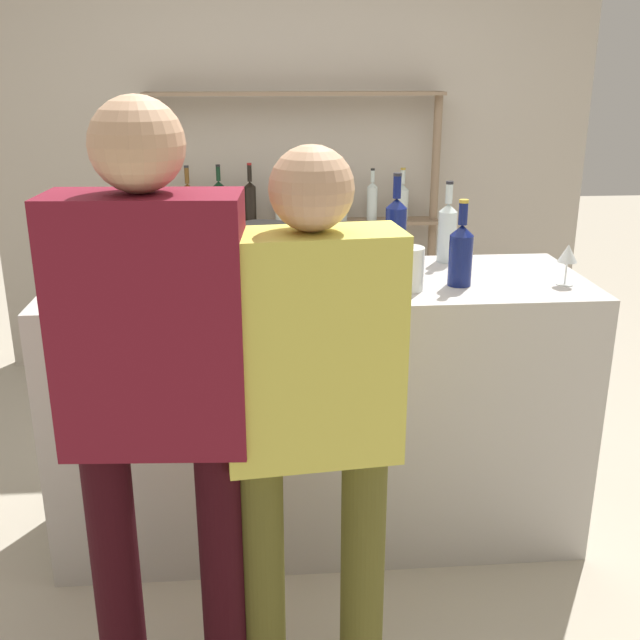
{
  "coord_description": "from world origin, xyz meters",
  "views": [
    {
      "loc": [
        -0.22,
        -2.74,
        1.85
      ],
      "look_at": [
        0.0,
        0.0,
        0.91
      ],
      "focal_mm": 42.0,
      "sensor_mm": 36.0,
      "label": 1
    }
  ],
  "objects_px": {
    "counter_bottle_1": "(307,259)",
    "cork_jar": "(408,269)",
    "wine_glass": "(568,255)",
    "counter_bottle_3": "(112,261)",
    "counter_bottle_0": "(461,253)",
    "customer_left": "(156,384)",
    "counter_bottle_2": "(447,231)",
    "customer_center": "(312,402)",
    "counter_bottle_4": "(396,229)",
    "ice_bucket": "(263,253)"
  },
  "relations": [
    {
      "from": "counter_bottle_0",
      "to": "wine_glass",
      "type": "bearing_deg",
      "value": -3.9
    },
    {
      "from": "counter_bottle_4",
      "to": "wine_glass",
      "type": "height_order",
      "value": "counter_bottle_4"
    },
    {
      "from": "counter_bottle_2",
      "to": "ice_bucket",
      "type": "relative_size",
      "value": 1.51
    },
    {
      "from": "wine_glass",
      "to": "counter_bottle_2",
      "type": "bearing_deg",
      "value": 133.64
    },
    {
      "from": "counter_bottle_0",
      "to": "customer_left",
      "type": "relative_size",
      "value": 0.18
    },
    {
      "from": "counter_bottle_3",
      "to": "counter_bottle_0",
      "type": "bearing_deg",
      "value": 3.76
    },
    {
      "from": "counter_bottle_3",
      "to": "customer_left",
      "type": "relative_size",
      "value": 0.19
    },
    {
      "from": "ice_bucket",
      "to": "customer_center",
      "type": "height_order",
      "value": "customer_center"
    },
    {
      "from": "wine_glass",
      "to": "cork_jar",
      "type": "distance_m",
      "value": 0.6
    },
    {
      "from": "customer_left",
      "to": "customer_center",
      "type": "height_order",
      "value": "customer_left"
    },
    {
      "from": "counter_bottle_1",
      "to": "ice_bucket",
      "type": "distance_m",
      "value": 0.26
    },
    {
      "from": "counter_bottle_1",
      "to": "cork_jar",
      "type": "xyz_separation_m",
      "value": [
        0.37,
        0.06,
        -0.06
      ]
    },
    {
      "from": "counter_bottle_0",
      "to": "wine_glass",
      "type": "distance_m",
      "value": 0.4
    },
    {
      "from": "counter_bottle_0",
      "to": "ice_bucket",
      "type": "xyz_separation_m",
      "value": [
        -0.72,
        0.11,
        -0.01
      ]
    },
    {
      "from": "counter_bottle_1",
      "to": "counter_bottle_2",
      "type": "distance_m",
      "value": 0.76
    },
    {
      "from": "counter_bottle_0",
      "to": "customer_left",
      "type": "height_order",
      "value": "customer_left"
    },
    {
      "from": "counter_bottle_1",
      "to": "cork_jar",
      "type": "bearing_deg",
      "value": 9.46
    },
    {
      "from": "counter_bottle_4",
      "to": "customer_left",
      "type": "distance_m",
      "value": 1.4
    },
    {
      "from": "counter_bottle_1",
      "to": "counter_bottle_4",
      "type": "height_order",
      "value": "counter_bottle_4"
    },
    {
      "from": "counter_bottle_4",
      "to": "wine_glass",
      "type": "relative_size",
      "value": 2.41
    },
    {
      "from": "customer_center",
      "to": "counter_bottle_1",
      "type": "bearing_deg",
      "value": -8.3
    },
    {
      "from": "counter_bottle_1",
      "to": "wine_glass",
      "type": "relative_size",
      "value": 2.36
    },
    {
      "from": "ice_bucket",
      "to": "wine_glass",
      "type": "bearing_deg",
      "value": -6.9
    },
    {
      "from": "counter_bottle_0",
      "to": "ice_bucket",
      "type": "bearing_deg",
      "value": 171.48
    },
    {
      "from": "counter_bottle_2",
      "to": "customer_left",
      "type": "xyz_separation_m",
      "value": [
        -1.06,
        -1.12,
        -0.16
      ]
    },
    {
      "from": "counter_bottle_4",
      "to": "customer_center",
      "type": "height_order",
      "value": "customer_center"
    },
    {
      "from": "customer_left",
      "to": "counter_bottle_0",
      "type": "bearing_deg",
      "value": -49.49
    },
    {
      "from": "counter_bottle_1",
      "to": "counter_bottle_3",
      "type": "height_order",
      "value": "counter_bottle_1"
    },
    {
      "from": "wine_glass",
      "to": "ice_bucket",
      "type": "xyz_separation_m",
      "value": [
        -1.12,
        0.14,
        -0.0
      ]
    },
    {
      "from": "cork_jar",
      "to": "counter_bottle_0",
      "type": "bearing_deg",
      "value": 11.77
    },
    {
      "from": "counter_bottle_1",
      "to": "wine_glass",
      "type": "bearing_deg",
      "value": 4.55
    },
    {
      "from": "counter_bottle_4",
      "to": "ice_bucket",
      "type": "height_order",
      "value": "counter_bottle_4"
    },
    {
      "from": "counter_bottle_0",
      "to": "counter_bottle_4",
      "type": "xyz_separation_m",
      "value": [
        -0.18,
        0.34,
        0.02
      ]
    },
    {
      "from": "ice_bucket",
      "to": "counter_bottle_2",
      "type": "bearing_deg",
      "value": 17.76
    },
    {
      "from": "counter_bottle_3",
      "to": "wine_glass",
      "type": "distance_m",
      "value": 1.64
    },
    {
      "from": "counter_bottle_4",
      "to": "counter_bottle_2",
      "type": "bearing_deg",
      "value": 3.99
    },
    {
      "from": "counter_bottle_1",
      "to": "counter_bottle_3",
      "type": "xyz_separation_m",
      "value": [
        -0.67,
        0.02,
        0.0
      ]
    },
    {
      "from": "counter_bottle_1",
      "to": "counter_bottle_3",
      "type": "bearing_deg",
      "value": 178.1
    },
    {
      "from": "customer_left",
      "to": "customer_center",
      "type": "xyz_separation_m",
      "value": [
        0.42,
        0.01,
        -0.08
      ]
    },
    {
      "from": "counter_bottle_2",
      "to": "cork_jar",
      "type": "xyz_separation_m",
      "value": [
        -0.24,
        -0.39,
        -0.05
      ]
    },
    {
      "from": "counter_bottle_1",
      "to": "customer_center",
      "type": "relative_size",
      "value": 0.22
    },
    {
      "from": "counter_bottle_4",
      "to": "wine_glass",
      "type": "distance_m",
      "value": 0.68
    },
    {
      "from": "cork_jar",
      "to": "counter_bottle_4",
      "type": "bearing_deg",
      "value": 86.9
    },
    {
      "from": "wine_glass",
      "to": "cork_jar",
      "type": "relative_size",
      "value": 0.97
    },
    {
      "from": "ice_bucket",
      "to": "counter_bottle_1",
      "type": "bearing_deg",
      "value": -54.81
    },
    {
      "from": "counter_bottle_1",
      "to": "counter_bottle_4",
      "type": "distance_m",
      "value": 0.59
    },
    {
      "from": "counter_bottle_2",
      "to": "customer_center",
      "type": "height_order",
      "value": "customer_center"
    },
    {
      "from": "ice_bucket",
      "to": "cork_jar",
      "type": "height_order",
      "value": "ice_bucket"
    },
    {
      "from": "customer_left",
      "to": "cork_jar",
      "type": "bearing_deg",
      "value": -44.87
    },
    {
      "from": "counter_bottle_1",
      "to": "wine_glass",
      "type": "height_order",
      "value": "counter_bottle_1"
    }
  ]
}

